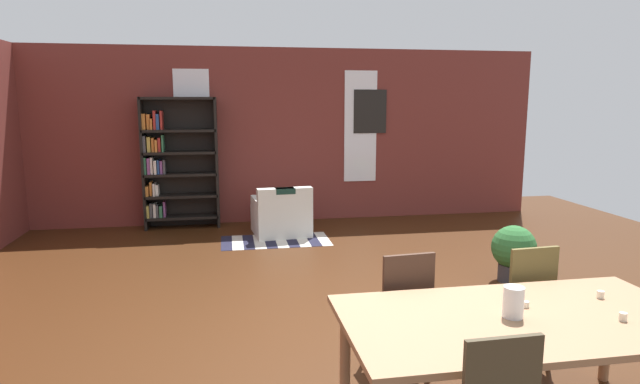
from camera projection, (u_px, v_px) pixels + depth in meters
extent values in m
plane|color=#3E200E|center=(334.00, 335.00, 4.57)|extent=(11.73, 11.73, 0.00)
cube|color=maroon|center=(279.00, 136.00, 8.77)|extent=(8.82, 0.12, 2.83)
cube|color=white|center=(193.00, 128.00, 8.44)|extent=(0.55, 0.02, 1.84)
cube|color=white|center=(360.00, 127.00, 8.91)|extent=(0.55, 0.02, 1.84)
cube|color=#9C7250|center=(521.00, 320.00, 3.14)|extent=(2.12, 1.08, 0.04)
cylinder|color=#9C7250|center=(345.00, 356.00, 3.47)|extent=(0.07, 0.07, 0.70)
cylinder|color=#9C7250|center=(607.00, 334.00, 3.80)|extent=(0.07, 0.07, 0.70)
cylinder|color=silver|center=(513.00, 302.00, 3.11)|extent=(0.12, 0.12, 0.19)
cylinder|color=silver|center=(525.00, 304.00, 3.27)|extent=(0.04, 0.04, 0.04)
cylinder|color=silver|center=(623.00, 317.00, 3.07)|extent=(0.04, 0.04, 0.05)
cylinder|color=silver|center=(601.00, 295.00, 3.42)|extent=(0.04, 0.04, 0.05)
cube|color=brown|center=(516.00, 304.00, 4.08)|extent=(0.42, 0.42, 0.04)
cube|color=brown|center=(533.00, 281.00, 3.86)|extent=(0.38, 0.05, 0.50)
cylinder|color=brown|center=(521.00, 322.00, 4.34)|extent=(0.04, 0.04, 0.43)
cylinder|color=brown|center=(481.00, 326.00, 4.25)|extent=(0.04, 0.04, 0.43)
cylinder|color=brown|center=(549.00, 341.00, 3.99)|extent=(0.04, 0.04, 0.43)
cylinder|color=brown|center=(507.00, 346.00, 3.91)|extent=(0.04, 0.04, 0.43)
cube|color=#422B20|center=(397.00, 313.00, 3.92)|extent=(0.43, 0.43, 0.04)
cube|color=#422B20|center=(408.00, 289.00, 3.70)|extent=(0.38, 0.06, 0.50)
cylinder|color=#422B20|center=(409.00, 330.00, 4.18)|extent=(0.04, 0.04, 0.43)
cylinder|color=#422B20|center=(365.00, 335.00, 4.09)|extent=(0.04, 0.04, 0.43)
cylinder|color=#422B20|center=(429.00, 351.00, 3.83)|extent=(0.04, 0.04, 0.43)
cylinder|color=#422B20|center=(383.00, 357.00, 3.74)|extent=(0.04, 0.04, 0.43)
cube|color=black|center=(144.00, 164.00, 8.20)|extent=(0.04, 0.33, 2.04)
cube|color=black|center=(217.00, 163.00, 8.40)|extent=(0.04, 0.33, 2.04)
cube|color=black|center=(182.00, 162.00, 8.45)|extent=(1.15, 0.01, 2.04)
cube|color=black|center=(183.00, 217.00, 8.44)|extent=(1.11, 0.33, 0.04)
cube|color=gold|center=(149.00, 211.00, 8.34)|extent=(0.03, 0.27, 0.19)
cube|color=#4C4C51|center=(152.00, 210.00, 8.34)|extent=(0.04, 0.21, 0.22)
cube|color=white|center=(155.00, 210.00, 8.35)|extent=(0.04, 0.23, 0.21)
cube|color=#4C4C51|center=(158.00, 210.00, 8.36)|extent=(0.03, 0.23, 0.20)
cube|color=#33724C|center=(162.00, 211.00, 8.37)|extent=(0.04, 0.26, 0.18)
cube|color=#8C4C8C|center=(165.00, 209.00, 8.37)|extent=(0.03, 0.17, 0.24)
cube|color=black|center=(182.00, 196.00, 8.39)|extent=(1.11, 0.33, 0.04)
cube|color=orange|center=(148.00, 190.00, 8.28)|extent=(0.04, 0.26, 0.16)
cube|color=orange|center=(151.00, 188.00, 8.28)|extent=(0.03, 0.18, 0.22)
cube|color=white|center=(155.00, 189.00, 8.30)|extent=(0.03, 0.26, 0.19)
cube|color=white|center=(157.00, 190.00, 8.30)|extent=(0.04, 0.19, 0.17)
cube|color=black|center=(181.00, 174.00, 8.33)|extent=(1.11, 0.33, 0.04)
cube|color=#33724C|center=(146.00, 166.00, 8.21)|extent=(0.03, 0.27, 0.26)
cube|color=#8C4C8C|center=(149.00, 166.00, 8.22)|extent=(0.04, 0.28, 0.25)
cube|color=white|center=(152.00, 165.00, 8.23)|extent=(0.03, 0.23, 0.26)
cube|color=white|center=(156.00, 167.00, 8.24)|extent=(0.04, 0.27, 0.21)
cube|color=#284C8C|center=(159.00, 167.00, 8.25)|extent=(0.03, 0.24, 0.21)
cube|color=#8C4C8C|center=(162.00, 167.00, 8.26)|extent=(0.04, 0.19, 0.20)
cube|color=#4C4C51|center=(165.00, 166.00, 8.26)|extent=(0.03, 0.19, 0.22)
cube|color=black|center=(180.00, 153.00, 8.27)|extent=(1.11, 0.33, 0.04)
cube|color=#4C4C51|center=(145.00, 144.00, 8.16)|extent=(0.04, 0.27, 0.25)
cube|color=gold|center=(149.00, 144.00, 8.17)|extent=(0.05, 0.21, 0.23)
cube|color=orange|center=(153.00, 145.00, 8.18)|extent=(0.04, 0.20, 0.21)
cube|color=orange|center=(157.00, 146.00, 8.19)|extent=(0.03, 0.27, 0.19)
cube|color=#B22D28|center=(160.00, 145.00, 8.20)|extent=(0.04, 0.20, 0.21)
cube|color=#33724C|center=(163.00, 143.00, 8.20)|extent=(0.03, 0.21, 0.26)
cube|color=black|center=(179.00, 131.00, 8.21)|extent=(1.11, 0.33, 0.04)
cube|color=orange|center=(144.00, 122.00, 8.10)|extent=(0.05, 0.24, 0.24)
cube|color=orange|center=(149.00, 122.00, 8.11)|extent=(0.05, 0.19, 0.23)
cube|color=orange|center=(152.00, 124.00, 8.13)|extent=(0.03, 0.27, 0.17)
cube|color=#B22D28|center=(155.00, 120.00, 8.12)|extent=(0.04, 0.23, 0.28)
cube|color=#284C8C|center=(158.00, 122.00, 8.14)|extent=(0.04, 0.24, 0.23)
cube|color=#B22D28|center=(162.00, 120.00, 8.14)|extent=(0.03, 0.24, 0.29)
cube|color=black|center=(178.00, 98.00, 8.13)|extent=(1.11, 0.33, 0.04)
cube|color=silver|center=(281.00, 221.00, 8.04)|extent=(0.87, 0.87, 0.40)
cube|color=silver|center=(285.00, 200.00, 7.68)|extent=(0.81, 0.24, 0.35)
cube|color=silver|center=(303.00, 202.00, 8.09)|extent=(0.19, 0.73, 0.15)
cube|color=silver|center=(258.00, 204.00, 7.91)|extent=(0.19, 0.73, 0.15)
cube|color=#19382D|center=(285.00, 191.00, 7.65)|extent=(0.29, 0.20, 0.08)
cylinder|color=#333338|center=(512.00, 273.00, 5.94)|extent=(0.31, 0.31, 0.20)
sphere|color=#2D6B33|center=(514.00, 247.00, 5.89)|extent=(0.48, 0.48, 0.48)
cube|color=#1E1E33|center=(227.00, 243.00, 7.52)|extent=(0.15, 0.80, 0.01)
cube|color=silver|center=(238.00, 242.00, 7.55)|extent=(0.15, 0.80, 0.01)
cube|color=#1E1E33|center=(249.00, 242.00, 7.58)|extent=(0.15, 0.80, 0.01)
cube|color=silver|center=(259.00, 241.00, 7.60)|extent=(0.15, 0.80, 0.01)
cube|color=#1E1E33|center=(270.00, 241.00, 7.63)|extent=(0.15, 0.80, 0.01)
cube|color=silver|center=(281.00, 240.00, 7.66)|extent=(0.15, 0.80, 0.01)
cube|color=#1E1E33|center=(292.00, 240.00, 7.68)|extent=(0.15, 0.80, 0.01)
cube|color=silver|center=(302.00, 239.00, 7.71)|extent=(0.15, 0.80, 0.01)
cube|color=#1E1E33|center=(313.00, 239.00, 7.74)|extent=(0.15, 0.80, 0.01)
cube|color=silver|center=(323.00, 239.00, 7.76)|extent=(0.15, 0.80, 0.01)
cube|color=black|center=(370.00, 111.00, 8.89)|extent=(0.56, 0.03, 0.72)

